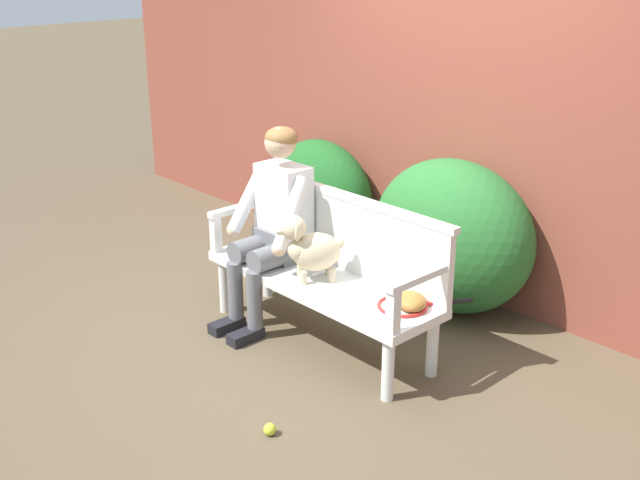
# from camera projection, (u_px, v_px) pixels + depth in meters

# --- Properties ---
(ground_plane) EXTENTS (40.00, 40.00, 0.00)m
(ground_plane) POSITION_uv_depth(u_px,v_px,m) (320.00, 340.00, 5.00)
(ground_plane) COLOR brown
(brick_garden_fence) EXTENTS (8.00, 0.30, 2.54)m
(brick_garden_fence) POSITION_uv_depth(u_px,v_px,m) (469.00, 113.00, 5.44)
(brick_garden_fence) COLOR brown
(brick_garden_fence) RESTS_ON ground
(hedge_bush_mid_left) EXTENTS (1.20, 0.83, 1.05)m
(hedge_bush_mid_left) POSITION_uv_depth(u_px,v_px,m) (452.00, 236.00, 5.28)
(hedge_bush_mid_left) COLOR #286B2D
(hedge_bush_mid_left) RESTS_ON ground
(hedge_bush_mid_right) EXTENTS (1.00, 0.61, 0.93)m
(hedge_bush_mid_right) POSITION_uv_depth(u_px,v_px,m) (320.00, 198.00, 6.24)
(hedge_bush_mid_right) COLOR #1E5B23
(hedge_bush_mid_right) RESTS_ON ground
(garden_bench) EXTENTS (1.67, 0.50, 0.44)m
(garden_bench) POSITION_uv_depth(u_px,v_px,m) (320.00, 286.00, 4.86)
(garden_bench) COLOR white
(garden_bench) RESTS_ON ground
(bench_backrest) EXTENTS (1.71, 0.06, 0.50)m
(bench_backrest) POSITION_uv_depth(u_px,v_px,m) (346.00, 231.00, 4.89)
(bench_backrest) COLOR white
(bench_backrest) RESTS_ON garden_bench
(bench_armrest_left_end) EXTENTS (0.06, 0.50, 0.28)m
(bench_armrest_left_end) POSITION_uv_depth(u_px,v_px,m) (230.00, 219.00, 5.26)
(bench_armrest_left_end) COLOR white
(bench_armrest_left_end) RESTS_ON garden_bench
(bench_armrest_right_end) EXTENTS (0.06, 0.50, 0.28)m
(bench_armrest_right_end) POSITION_uv_depth(u_px,v_px,m) (409.00, 292.00, 4.17)
(bench_armrest_right_end) COLOR white
(bench_armrest_right_end) RESTS_ON garden_bench
(person_seated) EXTENTS (0.56, 0.65, 1.31)m
(person_seated) POSITION_uv_depth(u_px,v_px,m) (274.00, 220.00, 5.02)
(person_seated) COLOR black
(person_seated) RESTS_ON ground
(dog_on_bench) EXTENTS (0.33, 0.40, 0.42)m
(dog_on_bench) POSITION_uv_depth(u_px,v_px,m) (310.00, 248.00, 4.74)
(dog_on_bench) COLOR beige
(dog_on_bench) RESTS_ON garden_bench
(tennis_racket) EXTENTS (0.44, 0.55, 0.03)m
(tennis_racket) POSITION_uv_depth(u_px,v_px,m) (407.00, 305.00, 4.45)
(tennis_racket) COLOR red
(tennis_racket) RESTS_ON garden_bench
(baseball_glove) EXTENTS (0.28, 0.27, 0.09)m
(baseball_glove) POSITION_uv_depth(u_px,v_px,m) (411.00, 301.00, 4.42)
(baseball_glove) COLOR #9E6B2D
(baseball_glove) RESTS_ON garden_bench
(tennis_ball) EXTENTS (0.07, 0.07, 0.07)m
(tennis_ball) POSITION_uv_depth(u_px,v_px,m) (270.00, 429.00, 4.04)
(tennis_ball) COLOR #CCDB33
(tennis_ball) RESTS_ON ground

